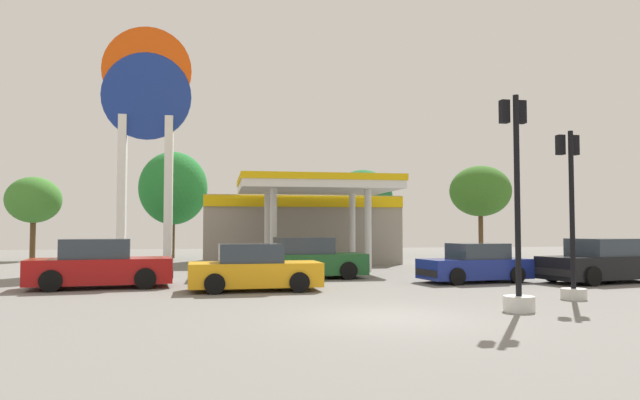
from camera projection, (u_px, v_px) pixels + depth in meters
name	position (u px, v px, depth m)	size (l,w,h in m)	color
ground_plane	(390.00, 318.00, 13.15)	(90.00, 90.00, 0.00)	slate
gas_station	(299.00, 226.00, 34.00)	(10.83, 12.71, 4.44)	gray
station_pole_sign	(146.00, 113.00, 29.38)	(4.40, 0.56, 12.15)	white
car_0	(600.00, 263.00, 21.67)	(4.83, 2.84, 1.62)	black
car_1	(475.00, 265.00, 21.76)	(4.23, 2.28, 1.44)	black
car_2	(100.00, 266.00, 19.74)	(4.82, 2.56, 1.65)	black
car_3	(254.00, 269.00, 18.86)	(4.27, 2.04, 1.51)	black
car_4	(307.00, 260.00, 23.40)	(4.72, 2.39, 1.64)	black
traffic_signal_0	(517.00, 240.00, 14.24)	(0.74, 0.74, 5.27)	silver
traffic_signal_1	(572.00, 236.00, 16.63)	(0.70, 0.71, 4.79)	silver
tree_0	(34.00, 200.00, 36.59)	(3.33, 3.33, 5.21)	brown
tree_1	(173.00, 188.00, 39.23)	(4.52, 4.52, 7.12)	brown
tree_2	(363.00, 197.00, 42.67)	(4.35, 4.35, 6.25)	brown
tree_3	(480.00, 191.00, 41.64)	(4.32, 4.32, 6.44)	brown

